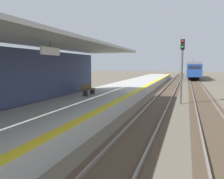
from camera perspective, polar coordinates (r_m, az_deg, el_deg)
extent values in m
cube|color=#B7B5AD|center=(16.65, -3.23, -2.79)|extent=(5.00, 80.00, 0.90)
cube|color=yellow|center=(15.85, 4.28, -1.62)|extent=(0.50, 80.00, 0.01)
cube|color=#B2B2AD|center=(9.21, -26.03, 13.31)|extent=(4.40, 24.00, 0.16)
cube|color=white|center=(10.43, -16.33, 9.92)|extent=(0.08, 1.40, 0.36)
cylinder|color=#333333|center=(10.45, -16.39, 11.65)|extent=(0.03, 0.03, 0.27)
cube|color=#4C3D2D|center=(19.50, 13.50, -2.91)|extent=(2.34, 120.00, 0.01)
cube|color=slate|center=(19.57, 11.41, -2.58)|extent=(0.08, 120.00, 0.15)
cube|color=slate|center=(19.43, 15.62, -2.77)|extent=(0.08, 120.00, 0.15)
cube|color=#4C3D2D|center=(19.45, 23.52, -3.30)|extent=(2.34, 120.00, 0.01)
cube|color=slate|center=(19.40, 21.41, -3.00)|extent=(0.08, 120.00, 0.15)
cube|color=slate|center=(19.51, 25.65, -3.14)|extent=(0.08, 120.00, 0.15)
cube|color=navy|center=(54.10, 21.13, 5.02)|extent=(2.90, 18.00, 2.70)
cube|color=slate|center=(54.09, 21.20, 6.68)|extent=(2.67, 18.00, 0.44)
cube|color=black|center=(45.07, 21.45, 5.29)|extent=(2.32, 0.06, 1.21)
cube|color=navy|center=(44.32, 21.43, 4.14)|extent=(2.78, 1.60, 1.49)
cube|color=black|center=(54.15, 22.70, 5.38)|extent=(0.04, 15.84, 0.86)
cylinder|color=#333333|center=(57.70, 21.13, 7.32)|extent=(0.06, 0.06, 0.90)
cube|color=black|center=(48.32, 21.22, 2.85)|extent=(2.17, 2.20, 0.72)
cube|color=black|center=(60.00, 20.92, 3.51)|extent=(2.17, 2.20, 0.72)
cylinder|color=#4C4C4C|center=(17.93, 18.29, 3.19)|extent=(0.16, 0.16, 4.40)
cube|color=black|center=(17.97, 18.60, 11.48)|extent=(0.32, 0.24, 0.80)
sphere|color=red|center=(17.86, 18.62, 12.23)|extent=(0.16, 0.16, 0.16)
sphere|color=green|center=(17.82, 18.56, 10.82)|extent=(0.16, 0.16, 0.16)
cube|color=brown|center=(16.01, -6.27, 0.02)|extent=(0.44, 1.60, 0.06)
cube|color=brown|center=(16.07, -6.93, 0.89)|extent=(0.06, 1.60, 0.40)
cube|color=#333333|center=(15.50, -7.23, -1.03)|extent=(0.36, 0.08, 0.44)
cube|color=#333333|center=(16.57, -5.36, -0.51)|extent=(0.36, 0.08, 0.44)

